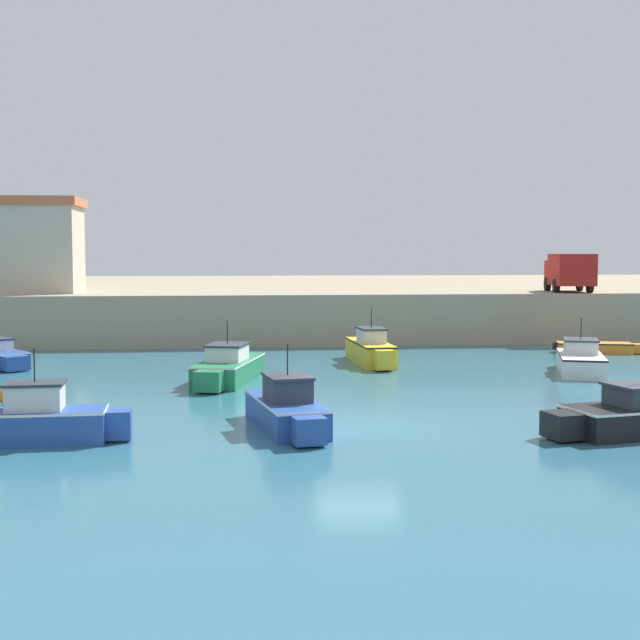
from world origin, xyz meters
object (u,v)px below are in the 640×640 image
mooring_buoy (8,396)px  dinghy_orange_1 (597,347)px  motorboat_green_0 (228,368)px  motorboat_blue_7 (34,420)px  motorboat_yellow_6 (371,350)px  harbor_shed_near_wharf (11,245)px  truck_on_quay (570,271)px  motorboat_white_5 (580,360)px  motorboat_blue_4 (287,409)px

mooring_buoy → dinghy_orange_1: bearing=26.4°
motorboat_green_0 → motorboat_blue_7: 11.91m
motorboat_blue_7 → mooring_buoy: (-2.13, 6.11, -0.30)m
motorboat_blue_7 → mooring_buoy: motorboat_blue_7 is taller
motorboat_yellow_6 → harbor_shed_near_wharf: (-18.76, 12.00, 4.89)m
motorboat_yellow_6 → truck_on_quay: size_ratio=1.27×
motorboat_yellow_6 → motorboat_blue_7: size_ratio=1.19×
harbor_shed_near_wharf → motorboat_blue_7: bearing=-75.9°
motorboat_blue_7 → harbor_shed_near_wharf: 29.24m
motorboat_green_0 → dinghy_orange_1: size_ratio=1.37×
motorboat_yellow_6 → motorboat_white_5: bearing=-25.6°
motorboat_blue_4 → mooring_buoy: 10.29m
motorboat_green_0 → mooring_buoy: size_ratio=9.78×
dinghy_orange_1 → motorboat_yellow_6: size_ratio=0.77×
motorboat_white_5 → truck_on_quay: bearing=70.4°
dinghy_orange_1 → motorboat_blue_7: 30.55m
motorboat_yellow_6 → mooring_buoy: size_ratio=9.24×
motorboat_white_5 → mooring_buoy: bearing=-165.3°
motorboat_blue_7 → motorboat_white_5: bearing=30.7°
motorboat_blue_7 → mooring_buoy: bearing=109.2°
motorboat_blue_4 → truck_on_quay: (18.05, 24.32, 3.46)m
mooring_buoy → harbor_shed_near_wharf: bearing=102.6°
motorboat_green_0 → truck_on_quay: (19.74, 14.77, 3.46)m
motorboat_green_0 → harbor_shed_near_wharf: harbor_shed_near_wharf is taller
mooring_buoy → motorboat_blue_7: bearing=-70.8°
dinghy_orange_1 → harbor_shed_near_wharf: (-30.89, 8.92, 5.24)m
dinghy_orange_1 → truck_on_quay: truck_on_quay is taller
motorboat_blue_4 → motorboat_white_5: size_ratio=0.95×
motorboat_blue_7 → motorboat_green_0: bearing=64.1°
motorboat_blue_7 → harbor_shed_near_wharf: bearing=104.1°
motorboat_yellow_6 → truck_on_quay: bearing=35.9°
motorboat_green_0 → mooring_buoy: 8.66m
motorboat_yellow_6 → dinghy_orange_1: bearing=14.3°
motorboat_yellow_6 → mooring_buoy: (-13.88, -9.85, -0.33)m
motorboat_blue_4 → motorboat_white_5: bearing=39.2°
motorboat_blue_7 → motorboat_yellow_6: bearing=53.6°
mooring_buoy → motorboat_yellow_6: bearing=35.4°
dinghy_orange_1 → motorboat_blue_7: (-23.89, -19.04, 0.32)m
harbor_shed_near_wharf → truck_on_quay: harbor_shed_near_wharf is taller
motorboat_white_5 → mooring_buoy: size_ratio=8.92×
truck_on_quay → motorboat_blue_4: bearing=-126.6°
motorboat_yellow_6 → motorboat_blue_7: 19.82m
motorboat_white_5 → truck_on_quay: truck_on_quay is taller
motorboat_yellow_6 → motorboat_blue_7: (-11.75, -15.96, -0.03)m
dinghy_orange_1 → harbor_shed_near_wharf: harbor_shed_near_wharf is taller
mooring_buoy → truck_on_quay: (27.07, 19.38, 3.73)m
mooring_buoy → harbor_shed_near_wharf: harbor_shed_near_wharf is taller
mooring_buoy → harbor_shed_near_wharf: 22.98m
motorboat_blue_4 → motorboat_blue_7: 6.98m
motorboat_white_5 → truck_on_quay: 14.78m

